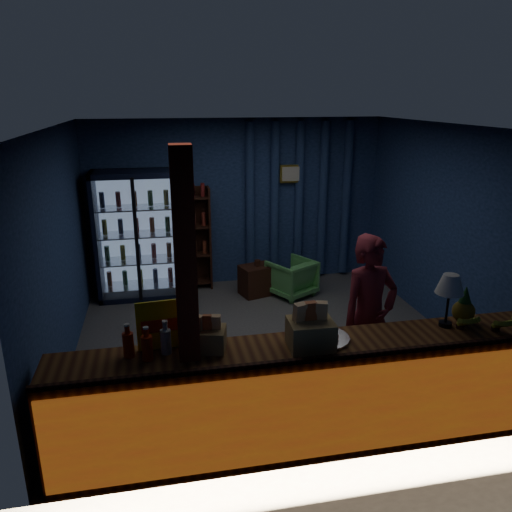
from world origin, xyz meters
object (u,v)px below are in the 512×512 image
(green_chair, at_px, (292,278))
(table_lamp, at_px, (450,286))
(shopkeeper, at_px, (369,318))
(pastry_tray, at_px, (323,337))

(green_chair, xyz_separation_m, table_lamp, (0.53, -3.21, 1.05))
(shopkeeper, relative_size, pastry_tray, 3.72)
(shopkeeper, height_order, green_chair, shopkeeper)
(table_lamp, bearing_deg, shopkeeper, 134.18)
(shopkeeper, distance_m, table_lamp, 0.87)
(shopkeeper, xyz_separation_m, table_lamp, (0.50, -0.51, 0.49))
(pastry_tray, distance_m, table_lamp, 1.21)
(pastry_tray, xyz_separation_m, table_lamp, (1.16, 0.03, 0.36))
(green_chair, distance_m, table_lamp, 3.42)
(green_chair, distance_m, pastry_tray, 3.37)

